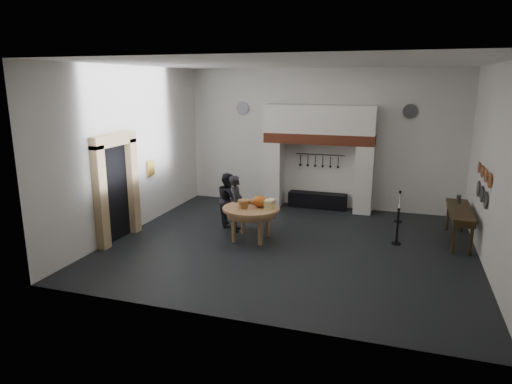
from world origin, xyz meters
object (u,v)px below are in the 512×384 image
(visitor_near, at_px, (236,203))
(work_table, at_px, (251,209))
(visitor_far, at_px, (228,199))
(iron_range, at_px, (317,200))
(side_table, at_px, (461,210))
(barrier_post_near, at_px, (397,227))
(barrier_post_far, at_px, (399,207))

(visitor_near, bearing_deg, work_table, -142.31)
(visitor_far, bearing_deg, visitor_near, -166.02)
(visitor_near, bearing_deg, iron_range, -40.13)
(iron_range, bearing_deg, side_table, -27.86)
(barrier_post_near, bearing_deg, work_table, -167.51)
(barrier_post_far, bearing_deg, work_table, -142.61)
(side_table, bearing_deg, barrier_post_near, -157.08)
(visitor_near, xyz_separation_m, barrier_post_near, (4.30, 0.27, -0.34))
(barrier_post_near, bearing_deg, side_table, 22.92)
(work_table, distance_m, visitor_near, 0.83)
(work_table, relative_size, barrier_post_far, 1.67)
(iron_range, distance_m, visitor_far, 3.45)
(work_table, relative_size, visitor_near, 0.95)
(iron_range, xyz_separation_m, visitor_far, (-2.11, -2.68, 0.52))
(work_table, xyz_separation_m, visitor_near, (-0.62, 0.54, -0.05))
(side_table, relative_size, barrier_post_far, 2.44)
(iron_range, height_order, visitor_far, visitor_far)
(visitor_near, height_order, barrier_post_far, visitor_near)
(visitor_far, bearing_deg, barrier_post_far, -99.32)
(iron_range, relative_size, side_table, 0.86)
(visitor_far, xyz_separation_m, barrier_post_far, (4.70, 1.87, -0.32))
(iron_range, relative_size, visitor_far, 1.23)
(work_table, bearing_deg, barrier_post_far, 37.39)
(visitor_far, relative_size, barrier_post_near, 1.72)
(iron_range, xyz_separation_m, side_table, (4.10, -2.17, 0.62))
(barrier_post_far, bearing_deg, barrier_post_near, -90.00)
(visitor_near, height_order, visitor_far, visitor_near)
(iron_range, height_order, barrier_post_far, barrier_post_far)
(visitor_near, bearing_deg, visitor_far, 33.98)
(barrier_post_far, bearing_deg, visitor_near, -152.17)
(work_table, distance_m, side_table, 5.39)
(side_table, bearing_deg, visitor_near, -171.10)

